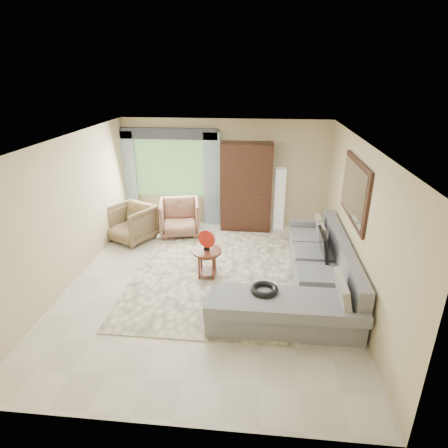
# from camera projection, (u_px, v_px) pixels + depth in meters

# --- Properties ---
(ground) EXTENTS (6.00, 6.00, 0.00)m
(ground) POSITION_uv_depth(u_px,v_px,m) (209.00, 283.00, 6.88)
(ground) COLOR silver
(ground) RESTS_ON ground
(area_rug) EXTENTS (3.03, 4.02, 0.02)m
(area_rug) POSITION_uv_depth(u_px,v_px,m) (214.00, 272.00, 7.24)
(area_rug) COLOR #FBF2C7
(area_rug) RESTS_ON ground
(sectional_sofa) EXTENTS (2.30, 3.46, 0.90)m
(sectional_sofa) POSITION_uv_depth(u_px,v_px,m) (309.00, 280.00, 6.44)
(sectional_sofa) COLOR gray
(sectional_sofa) RESTS_ON ground
(tv_screen) EXTENTS (0.14, 0.74, 0.48)m
(tv_screen) POSITION_uv_depth(u_px,v_px,m) (323.00, 245.00, 6.74)
(tv_screen) COLOR black
(tv_screen) RESTS_ON sectional_sofa
(garden_hose) EXTENTS (0.43, 0.43, 0.09)m
(garden_hose) POSITION_uv_depth(u_px,v_px,m) (264.00, 289.00, 5.69)
(garden_hose) COLOR black
(garden_hose) RESTS_ON sectional_sofa
(coffee_table) EXTENTS (0.56, 0.56, 0.56)m
(coffee_table) POSITION_uv_depth(u_px,v_px,m) (207.00, 263.00, 6.99)
(coffee_table) COLOR #552516
(coffee_table) RESTS_ON ground
(red_disc) EXTENTS (0.33, 0.14, 0.34)m
(red_disc) POSITION_uv_depth(u_px,v_px,m) (207.00, 239.00, 6.80)
(red_disc) COLOR red
(red_disc) RESTS_ON coffee_table
(armchair_left) EXTENTS (1.21, 1.22, 0.83)m
(armchair_left) POSITION_uv_depth(u_px,v_px,m) (131.00, 223.00, 8.49)
(armchair_left) COLOR olive
(armchair_left) RESTS_ON ground
(armchair_right) EXTENTS (1.06, 1.08, 0.83)m
(armchair_right) POSITION_uv_depth(u_px,v_px,m) (180.00, 218.00, 8.82)
(armchair_right) COLOR #855C48
(armchair_right) RESTS_ON ground
(potted_plant) EXTENTS (0.53, 0.48, 0.52)m
(potted_plant) POSITION_uv_depth(u_px,v_px,m) (137.00, 214.00, 9.49)
(potted_plant) COLOR #999999
(potted_plant) RESTS_ON ground
(armoire) EXTENTS (1.20, 0.55, 2.10)m
(armoire) POSITION_uv_depth(u_px,v_px,m) (246.00, 187.00, 8.93)
(armoire) COLOR black
(armoire) RESTS_ON ground
(floor_lamp) EXTENTS (0.24, 0.24, 1.50)m
(floor_lamp) POSITION_uv_depth(u_px,v_px,m) (279.00, 199.00, 9.03)
(floor_lamp) COLOR silver
(floor_lamp) RESTS_ON ground
(window) EXTENTS (1.80, 0.04, 1.40)m
(window) POSITION_uv_depth(u_px,v_px,m) (170.00, 168.00, 9.21)
(window) COLOR #669E59
(window) RESTS_ON wall_back
(curtain_left) EXTENTS (0.40, 0.08, 2.30)m
(curtain_left) POSITION_uv_depth(u_px,v_px,m) (129.00, 178.00, 9.32)
(curtain_left) COLOR #9EB7CC
(curtain_left) RESTS_ON ground
(curtain_right) EXTENTS (0.40, 0.08, 2.30)m
(curtain_right) POSITION_uv_depth(u_px,v_px,m) (212.00, 180.00, 9.12)
(curtain_right) COLOR #9EB7CC
(curtain_right) RESTS_ON ground
(valance) EXTENTS (2.40, 0.12, 0.26)m
(valance) POSITION_uv_depth(u_px,v_px,m) (167.00, 134.00, 8.82)
(valance) COLOR #1E232D
(valance) RESTS_ON wall_back
(wall_mirror) EXTENTS (0.05, 1.70, 1.05)m
(wall_mirror) POSITION_uv_depth(u_px,v_px,m) (354.00, 191.00, 6.31)
(wall_mirror) COLOR black
(wall_mirror) RESTS_ON wall_right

